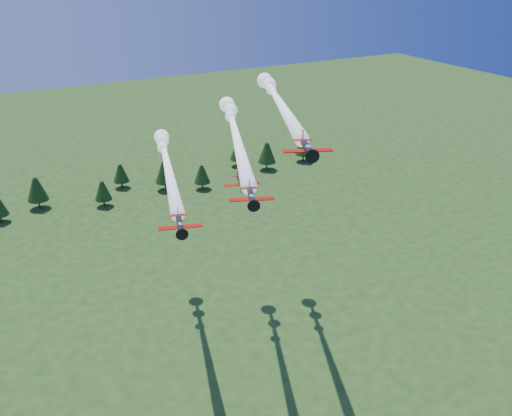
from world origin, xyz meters
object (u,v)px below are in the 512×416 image
plane_right (278,100)px  plane_left (167,162)px  plane_slot (241,182)px  plane_lead (235,132)px

plane_right → plane_left: bearing=-178.6°
plane_left → plane_right: (22.65, -8.49, 12.82)m
plane_right → plane_slot: size_ratio=7.75×
plane_right → plane_lead: bearing=-151.2°
plane_left → plane_lead: bearing=-23.7°
plane_left → plane_right: bearing=-4.4°
plane_slot → plane_left: bearing=113.1°
plane_lead → plane_right: 12.10m
plane_lead → plane_slot: plane_lead is taller
plane_left → plane_slot: bearing=-65.4°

